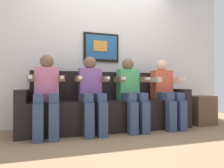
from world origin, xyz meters
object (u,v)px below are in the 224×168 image
object	(u,v)px
person_right_center	(131,90)
person_rightmost	(166,90)
person_leftmost	(47,91)
couch	(109,109)
person_left_center	(92,90)
side_table_right	(200,110)

from	to	relation	value
person_right_center	person_rightmost	world-z (taller)	same
person_leftmost	person_rightmost	distance (m)	1.84
person_leftmost	couch	bearing A→B (deg)	10.45
couch	person_left_center	xyz separation A→B (m)	(-0.31, -0.17, 0.29)
couch	person_right_center	world-z (taller)	person_right_center
couch	person_right_center	xyz separation A→B (m)	(0.31, -0.17, 0.29)
couch	person_rightmost	distance (m)	0.98
couch	person_rightmost	size ratio (longest dim) A/B	2.34
person_right_center	person_rightmost	size ratio (longest dim) A/B	1.00
couch	person_rightmost	world-z (taller)	person_rightmost
person_right_center	person_left_center	bearing A→B (deg)	180.00
person_right_center	side_table_right	bearing A→B (deg)	2.63
person_right_center	side_table_right	world-z (taller)	person_right_center
couch	person_leftmost	distance (m)	0.98
person_left_center	person_right_center	bearing A→B (deg)	0.00
couch	person_left_center	distance (m)	0.46
person_rightmost	side_table_right	world-z (taller)	person_rightmost
person_left_center	person_rightmost	distance (m)	1.22
couch	person_right_center	bearing A→B (deg)	-28.96
person_leftmost	person_rightmost	world-z (taller)	same
couch	person_leftmost	size ratio (longest dim) A/B	2.34
person_rightmost	side_table_right	xyz separation A→B (m)	(0.73, 0.06, -0.36)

